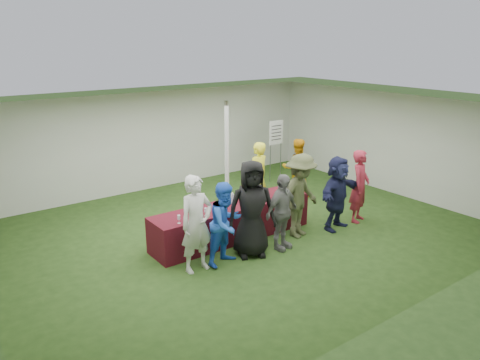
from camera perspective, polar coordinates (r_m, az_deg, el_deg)
ground at (r=10.31m, az=-0.03°, el=-6.39°), size 60.00×60.00×0.00m
tent at (r=11.07m, az=-1.62°, el=2.66°), size 10.00×10.00×10.00m
serving_table at (r=9.90m, az=-0.94°, el=-5.05°), size 3.60×0.80×0.75m
wine_bottles at (r=10.18m, az=1.40°, el=-1.45°), size 0.66×0.14×0.32m
wine_glasses at (r=9.08m, az=-4.56°, el=-3.90°), size 1.11×0.12×0.16m
water_bottle at (r=9.83m, az=-0.93°, el=-2.24°), size 0.07×0.07×0.23m
bar_towel at (r=10.67m, az=5.40°, el=-1.23°), size 0.25×0.18×0.03m
dump_bucket at (r=10.57m, az=7.08°, el=-1.04°), size 0.23×0.23×0.18m
wine_list_sign at (r=13.66m, az=4.41°, el=5.24°), size 0.50×0.03×1.80m
staff_pourer at (r=11.29m, az=2.15°, el=0.37°), size 0.68×0.50×1.72m
staff_back at (r=12.43m, az=6.91°, el=1.47°), size 0.97×0.92×1.57m
customer_0 at (r=8.41m, az=-5.32°, el=-5.36°), size 0.68×0.46×1.80m
customer_1 at (r=8.68m, az=-1.72°, el=-5.33°), size 0.89×0.77×1.59m
customer_2 at (r=8.95m, az=1.43°, el=-3.54°), size 1.10×0.94×1.91m
customer_3 at (r=9.30m, az=5.10°, el=-3.94°), size 0.97×0.55×1.56m
customer_4 at (r=9.89m, az=7.36°, el=-1.94°), size 1.30×0.96×1.81m
customer_5 at (r=10.45m, az=11.78°, el=-1.57°), size 1.60×0.80×1.65m
customer_6 at (r=11.00m, az=14.40°, el=-0.73°), size 0.73×0.62×1.68m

